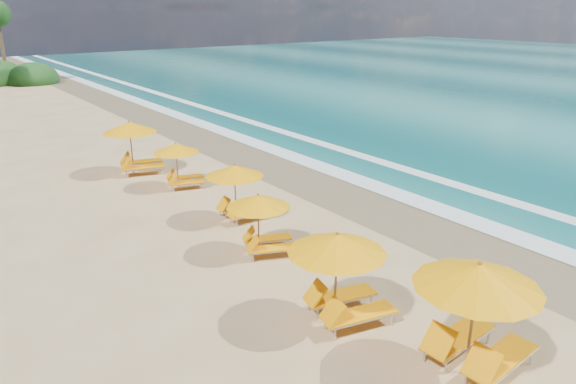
% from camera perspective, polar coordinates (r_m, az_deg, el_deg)
% --- Properties ---
extents(ground, '(160.00, 160.00, 0.00)m').
position_cam_1_polar(ground, '(19.12, 0.00, -3.39)').
color(ground, tan).
rests_on(ground, ground).
extents(wet_sand, '(4.00, 160.00, 0.01)m').
position_cam_1_polar(wet_sand, '(21.57, 8.58, -0.90)').
color(wet_sand, '#7B6849').
rests_on(wet_sand, ground).
extents(surf_foam, '(4.00, 160.00, 0.01)m').
position_cam_1_polar(surf_foam, '(23.46, 13.28, 0.52)').
color(surf_foam, white).
rests_on(surf_foam, ground).
extents(station_0, '(2.97, 2.77, 2.65)m').
position_cam_1_polar(station_0, '(11.90, 19.87, -11.72)').
color(station_0, olive).
rests_on(station_0, ground).
extents(station_1, '(2.99, 2.88, 2.44)m').
position_cam_1_polar(station_1, '(12.96, 5.94, -8.48)').
color(station_1, olive).
rests_on(station_1, ground).
extents(station_2, '(2.63, 2.60, 2.02)m').
position_cam_1_polar(station_2, '(16.48, -2.67, -3.01)').
color(station_2, olive).
rests_on(station_2, ground).
extents(station_3, '(2.34, 2.17, 2.15)m').
position_cam_1_polar(station_3, '(19.19, -5.30, 0.45)').
color(station_3, olive).
rests_on(station_3, ground).
extents(station_4, '(2.52, 2.46, 2.00)m').
position_cam_1_polar(station_4, '(23.08, -11.53, 3.19)').
color(station_4, olive).
rests_on(station_4, ground).
extents(station_5, '(3.12, 3.03, 2.49)m').
position_cam_1_polar(station_5, '(25.58, -16.14, 5.03)').
color(station_5, olive).
rests_on(station_5, ground).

